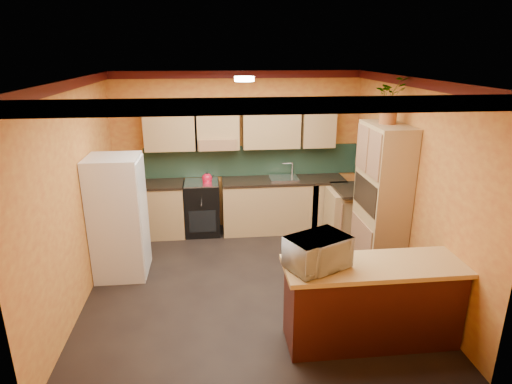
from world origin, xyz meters
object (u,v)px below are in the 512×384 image
(base_cabinets_back, at_px, (239,207))
(pantry, at_px, (381,200))
(stove, at_px, (202,208))
(fridge, at_px, (118,217))
(breakfast_bar, at_px, (372,305))
(microwave, at_px, (317,252))

(base_cabinets_back, bearing_deg, pantry, -40.26)
(stove, bearing_deg, base_cabinets_back, 0.00)
(fridge, height_order, breakfast_bar, fridge)
(microwave, bearing_deg, fridge, 115.64)
(base_cabinets_back, xyz_separation_m, microwave, (0.58, -3.13, 0.66))
(base_cabinets_back, distance_m, pantry, 2.52)
(fridge, xyz_separation_m, breakfast_bar, (2.93, -1.81, -0.41))
(stove, bearing_deg, microwave, -69.01)
(base_cabinets_back, bearing_deg, microwave, -79.56)
(fridge, distance_m, microwave, 2.94)
(microwave, bearing_deg, breakfast_bar, -26.32)
(fridge, bearing_deg, microwave, -38.04)
(fridge, bearing_deg, breakfast_bar, -31.67)
(base_cabinets_back, height_order, pantry, pantry)
(stove, relative_size, breakfast_bar, 0.51)
(stove, bearing_deg, pantry, -32.39)
(pantry, height_order, breakfast_bar, pantry)
(fridge, relative_size, breakfast_bar, 0.94)
(pantry, bearing_deg, microwave, -129.70)
(fridge, height_order, microwave, fridge)
(stove, distance_m, microwave, 3.42)
(breakfast_bar, distance_m, microwave, 0.90)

